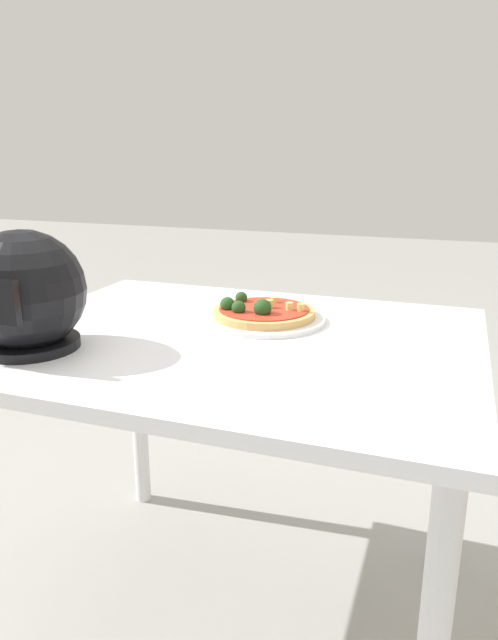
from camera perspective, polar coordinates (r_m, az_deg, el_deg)
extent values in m
plane|color=#9E9E99|center=(1.71, -1.38, -26.46)|extent=(14.00, 14.00, 0.00)
cube|color=white|center=(1.32, -1.59, -2.18)|extent=(1.08, 0.87, 0.03)
cylinder|color=white|center=(1.73, 18.59, -11.95)|extent=(0.05, 0.05, 0.72)
cylinder|color=white|center=(1.97, -10.73, -7.83)|extent=(0.05, 0.05, 0.72)
cylinder|color=white|center=(1.43, 1.47, 0.12)|extent=(0.30, 0.30, 0.01)
cylinder|color=tan|center=(1.42, 1.48, 0.71)|extent=(0.25, 0.25, 0.02)
cylinder|color=red|center=(1.42, 1.48, 1.11)|extent=(0.22, 0.22, 0.00)
sphere|color=#234C1E|center=(1.48, -0.76, 2.19)|extent=(0.03, 0.03, 0.03)
sphere|color=#234C1E|center=(1.41, -2.12, 1.53)|extent=(0.04, 0.04, 0.04)
sphere|color=#234C1E|center=(1.38, -1.02, 1.21)|extent=(0.03, 0.03, 0.03)
sphere|color=#234C1E|center=(1.37, 1.33, 1.17)|extent=(0.04, 0.04, 0.04)
cylinder|color=#E0D172|center=(1.43, 1.39, 1.55)|extent=(0.02, 0.02, 0.01)
cylinder|color=#E0D172|center=(1.40, 3.96, 1.35)|extent=(0.03, 0.03, 0.02)
cylinder|color=#E0D172|center=(1.40, 5.07, 1.25)|extent=(0.02, 0.02, 0.02)
cylinder|color=#E0D172|center=(1.42, 2.01, 1.60)|extent=(0.03, 0.03, 0.02)
cylinder|color=#E0D172|center=(1.47, 2.50, 2.00)|extent=(0.03, 0.03, 0.01)
sphere|color=black|center=(1.29, -21.04, 2.71)|extent=(0.25, 0.25, 0.25)
cylinder|color=black|center=(1.32, -20.54, -2.17)|extent=(0.21, 0.21, 0.02)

